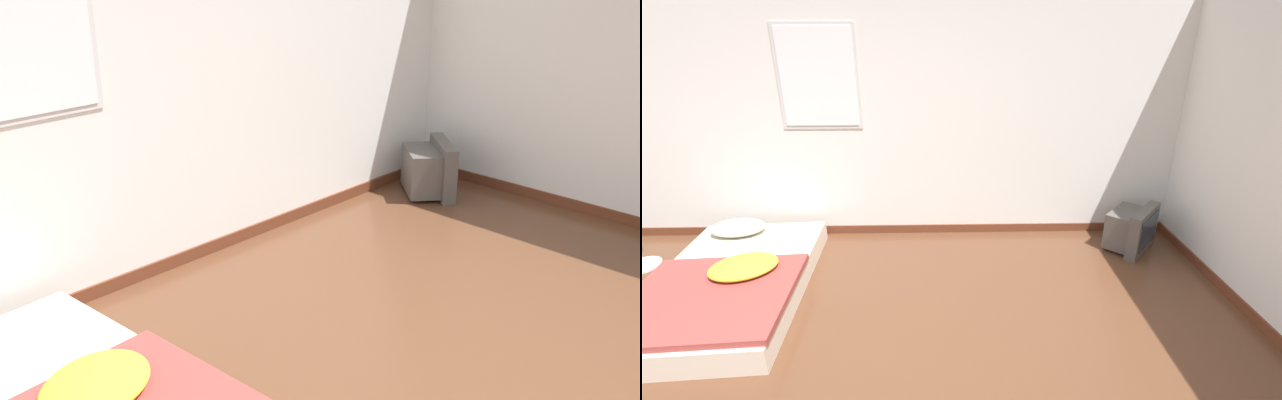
# 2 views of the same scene
# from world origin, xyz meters

# --- Properties ---
(wall_back) EXTENTS (8.30, 0.08, 2.60)m
(wall_back) POSITION_xyz_m (-0.01, 2.73, 1.29)
(wall_back) COLOR white
(wall_back) RESTS_ON ground_plane
(mattress_bed) EXTENTS (1.32, 2.03, 0.34)m
(mattress_bed) POSITION_xyz_m (-1.26, 1.54, 0.13)
(mattress_bed) COLOR beige
(mattress_bed) RESTS_ON ground_plane
(crt_tv) EXTENTS (0.61, 0.63, 0.46)m
(crt_tv) POSITION_xyz_m (2.44, 2.28, 0.22)
(crt_tv) COLOR #56514C
(crt_tv) RESTS_ON ground_plane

